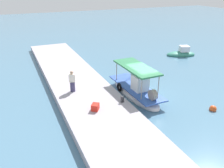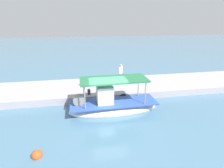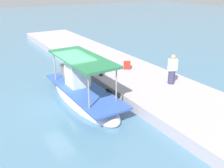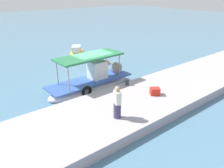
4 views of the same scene
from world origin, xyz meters
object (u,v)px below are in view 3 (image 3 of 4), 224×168
object	(u,v)px
mooring_bollard	(101,72)
fisherman_near_bollard	(172,71)
main_fishing_boat	(83,93)
cargo_crate	(127,65)

from	to	relation	value
mooring_bollard	fisherman_near_bollard	bearing A→B (deg)	-139.32
fisherman_near_bollard	main_fishing_boat	bearing A→B (deg)	70.73
fisherman_near_bollard	mooring_bollard	size ratio (longest dim) A/B	3.82
main_fishing_boat	cargo_crate	world-z (taller)	main_fishing_boat
mooring_bollard	cargo_crate	distance (m)	2.19
cargo_crate	main_fishing_boat	bearing A→B (deg)	114.02
cargo_crate	fisherman_near_bollard	bearing A→B (deg)	-170.23
fisherman_near_bollard	cargo_crate	size ratio (longest dim) A/B	2.98
main_fishing_boat	mooring_bollard	world-z (taller)	main_fishing_boat
fisherman_near_bollard	cargo_crate	distance (m)	3.62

